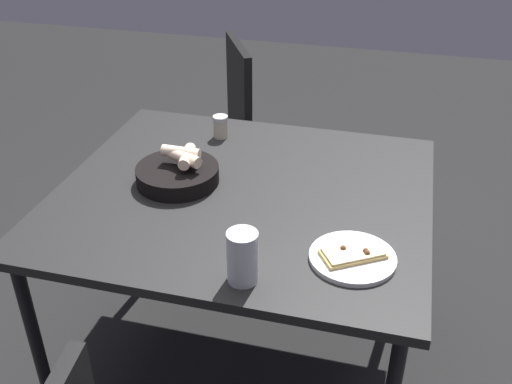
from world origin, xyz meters
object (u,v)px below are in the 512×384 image
Objects in this scene: bread_basket at (178,172)px; chair_near at (216,125)px; beer_glass at (243,260)px; pepper_shaker at (221,128)px; dining_table at (243,206)px; pizza_plate at (353,257)px.

chair_near is at bearing -168.93° from bread_basket.
pepper_shaker is (-0.78, -0.31, -0.03)m from beer_glass.
pepper_shaker is at bearing 174.90° from bread_basket.
bread_basket is 0.30× the size of chair_near.
dining_table is at bearing 27.65° from pepper_shaker.
chair_near reaches higher than bread_basket.
beer_glass is 1.49m from chair_near.
bread_basket is 0.55m from beer_glass.
bread_basket is at bearing -90.43° from dining_table.
chair_near reaches higher than pizza_plate.
dining_table is 13.88× the size of pepper_shaker.
bread_basket is at bearing -114.48° from pizza_plate.
pizza_plate is 0.87× the size of bread_basket.
beer_glass is 0.84m from pepper_shaker.
dining_table is 1.04m from chair_near.
pepper_shaker is at bearing -137.86° from pizza_plate.
pepper_shaker is (-0.36, -0.19, 0.09)m from dining_table.
pizza_plate is at bearing 65.52° from bread_basket.
pizza_plate is 2.76× the size of pepper_shaker.
pizza_plate is at bearing 32.96° from chair_near.
chair_near is (-1.21, -0.79, -0.24)m from pizza_plate.
bread_basket reaches higher than dining_table.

